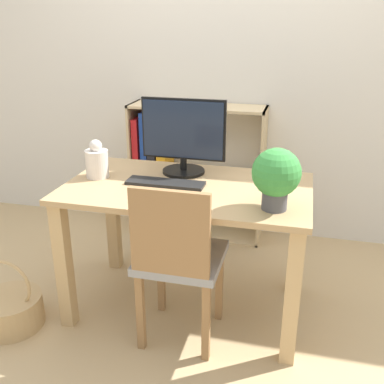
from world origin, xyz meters
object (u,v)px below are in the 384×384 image
(monitor, at_px, (183,135))
(keyboard, at_px, (165,183))
(chair, at_px, (178,257))
(vase, at_px, (97,162))
(basket, at_px, (11,309))
(bookshelf, at_px, (171,170))
(potted_plant, at_px, (276,175))

(monitor, bearing_deg, keyboard, -100.65)
(keyboard, height_order, chair, chair)
(vase, xyz_separation_m, basket, (-0.36, -0.41, -0.72))
(keyboard, distance_m, basket, 1.06)
(monitor, relative_size, basket, 1.19)
(chair, relative_size, bookshelf, 0.89)
(potted_plant, bearing_deg, basket, -171.23)
(monitor, distance_m, chair, 0.69)
(potted_plant, bearing_deg, monitor, 143.18)
(potted_plant, distance_m, basket, 1.55)
(keyboard, bearing_deg, bookshelf, 105.41)
(vase, relative_size, basket, 0.53)
(monitor, height_order, vase, monitor)
(monitor, bearing_deg, basket, -142.77)
(vase, height_order, basket, vase)
(vase, bearing_deg, keyboard, -3.57)
(potted_plant, bearing_deg, vase, 167.76)
(chair, height_order, bookshelf, bookshelf)
(monitor, relative_size, potted_plant, 1.65)
(chair, bearing_deg, bookshelf, 101.08)
(potted_plant, height_order, basket, potted_plant)
(keyboard, bearing_deg, chair, -62.91)
(monitor, xyz_separation_m, chair, (0.11, -0.50, -0.47))
(bookshelf, bearing_deg, chair, -71.70)
(keyboard, xyz_separation_m, chair, (0.15, -0.28, -0.26))
(vase, height_order, bookshelf, bookshelf)
(basket, bearing_deg, bookshelf, 69.52)
(chair, distance_m, bookshelf, 1.28)
(monitor, relative_size, bookshelf, 0.48)
(monitor, xyz_separation_m, bookshelf, (-0.30, 0.72, -0.46))
(potted_plant, xyz_separation_m, basket, (-1.32, -0.20, -0.79))
(potted_plant, distance_m, bookshelf, 1.45)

